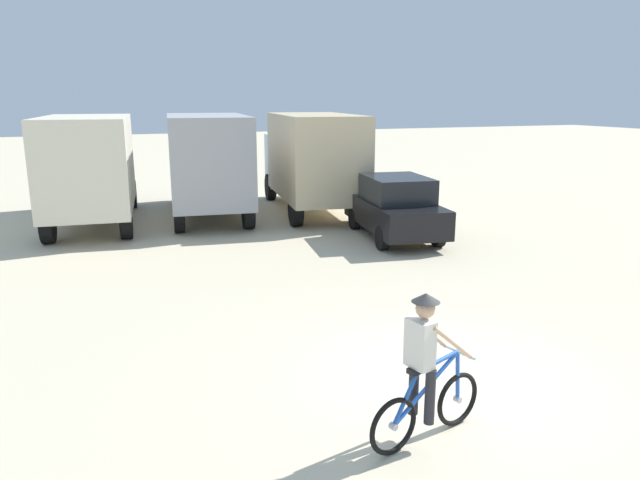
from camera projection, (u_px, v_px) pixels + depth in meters
ground_plane at (445, 378)px, 8.46m from camera, size 120.00×120.00×0.00m
box_truck_cream_rv at (91, 165)px, 18.19m from camera, size 3.01×6.95×3.35m
box_truck_grey_hauler at (207, 160)px, 19.49m from camera, size 3.15×6.98×3.35m
box_truck_tan_camper at (312, 158)px, 20.32m from camera, size 3.20×6.99×3.35m
sedan_parked at (395, 207)px, 16.69m from camera, size 2.34×4.41×1.76m
cyclist_orange_shirt at (425, 374)px, 6.74m from camera, size 1.69×0.62×1.82m
supply_crate at (409, 234)px, 16.26m from camera, size 1.22×1.23×0.49m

